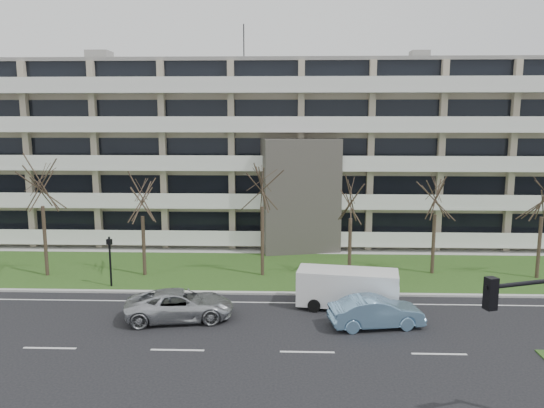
{
  "coord_description": "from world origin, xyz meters",
  "views": [
    {
      "loc": [
        -0.82,
        -22.9,
        10.64
      ],
      "look_at": [
        -1.96,
        10.0,
        5.24
      ],
      "focal_mm": 35.0,
      "sensor_mm": 36.0,
      "label": 1
    }
  ],
  "objects_px": {
    "blue_sedan": "(376,312)",
    "pedestrian_signal": "(110,255)",
    "silver_pickup": "(180,305)",
    "white_van": "(349,285)"
  },
  "relations": [
    {
      "from": "white_van",
      "to": "pedestrian_signal",
      "type": "xyz_separation_m",
      "value": [
        -14.63,
        3.18,
        0.78
      ]
    },
    {
      "from": "silver_pickup",
      "to": "pedestrian_signal",
      "type": "bearing_deg",
      "value": 36.69
    },
    {
      "from": "silver_pickup",
      "to": "blue_sedan",
      "type": "relative_size",
      "value": 1.18
    },
    {
      "from": "blue_sedan",
      "to": "pedestrian_signal",
      "type": "distance_m",
      "value": 16.88
    },
    {
      "from": "silver_pickup",
      "to": "white_van",
      "type": "height_order",
      "value": "white_van"
    },
    {
      "from": "blue_sedan",
      "to": "silver_pickup",
      "type": "bearing_deg",
      "value": 76.33
    },
    {
      "from": "white_van",
      "to": "pedestrian_signal",
      "type": "relative_size",
      "value": 1.79
    },
    {
      "from": "silver_pickup",
      "to": "blue_sedan",
      "type": "xyz_separation_m",
      "value": [
        10.27,
        -0.7,
        0.0
      ]
    },
    {
      "from": "blue_sedan",
      "to": "white_van",
      "type": "bearing_deg",
      "value": 12.28
    },
    {
      "from": "silver_pickup",
      "to": "pedestrian_signal",
      "type": "xyz_separation_m",
      "value": [
        -5.48,
        5.24,
        1.29
      ]
    }
  ]
}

